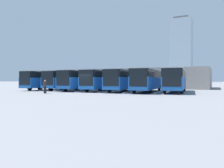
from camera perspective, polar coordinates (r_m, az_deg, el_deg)
The scene contains 17 objects.
ground_plane at distance 30.10m, azimuth -7.48°, elevation -2.24°, with size 600.00×600.00×0.00m, color gray.
bus_0 at distance 32.15m, azimuth 16.27°, elevation 1.17°, with size 3.64×12.51×3.24m.
curb_divider_0 at distance 30.78m, azimuth 12.26°, elevation -2.04°, with size 0.24×7.57×0.15m, color #9E9E99.
bus_1 at distance 32.00m, azimuth 9.39°, elevation 1.19°, with size 3.64×12.51×3.24m.
curb_divider_1 at distance 30.91m, azimuth 5.10°, elevation -2.01°, with size 0.24×7.57×0.15m, color #9E9E99.
bus_2 at distance 33.44m, azimuth 3.38°, elevation 1.19°, with size 3.64×12.51×3.24m.
curb_divider_2 at distance 32.60m, azimuth -0.88°, elevation -1.86°, with size 0.24×7.57×0.15m, color #9E9E99.
bus_3 at distance 35.03m, azimuth -2.24°, elevation 1.18°, with size 3.64×12.51×3.24m.
curb_divider_3 at distance 34.44m, azimuth -6.40°, elevation -1.71°, with size 0.24×7.57×0.15m, color #9E9E99.
bus_4 at distance 36.75m, azimuth -7.51°, elevation 1.16°, with size 3.64×12.51×3.24m.
curb_divider_4 at distance 36.38m, azimuth -11.54°, elevation -1.59°, with size 0.24×7.57×0.15m, color #9E9E99.
bus_5 at distance 39.64m, azimuth -11.26°, elevation 1.13°, with size 3.64×12.51×3.24m.
curb_divider_5 at distance 39.44m, azimuth -15.01°, elevation -1.41°, with size 0.24×7.57×0.15m, color #9E9E99.
bus_6 at distance 41.31m, azimuth -16.13°, elevation 1.11°, with size 3.64×12.51×3.24m.
pedestrian at distance 29.07m, azimuth -17.10°, elevation -0.56°, with size 0.41×0.39×1.72m.
station_building at distance 51.16m, azimuth 7.12°, elevation 1.43°, with size 30.47×16.05×4.17m.
office_tower at distance 238.37m, azimuth 17.70°, elevation 8.33°, with size 20.43×20.43×66.28m.
Camera 1 is at (-16.62, 25.05, 1.66)m, focal length 35.00 mm.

